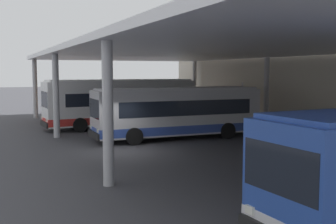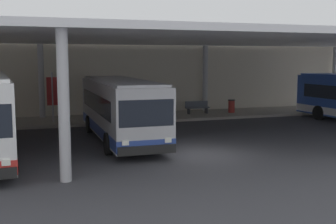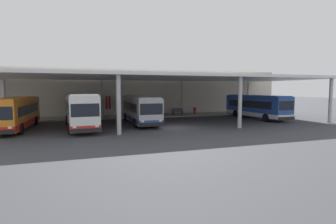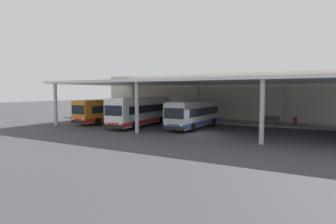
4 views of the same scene
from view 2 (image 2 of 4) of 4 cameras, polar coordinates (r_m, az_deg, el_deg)
name	(u,v)px [view 2 (image 2 of 4)]	position (r m, az deg, el deg)	size (l,w,h in m)	color
ground_plane	(201,154)	(19.43, 4.34, -5.53)	(200.00, 200.00, 0.00)	#3D3D42
platform_kerb	(135,118)	(30.40, -4.44, -0.77)	(42.00, 4.50, 0.18)	gray
station_building_facade	(124,68)	(33.28, -5.91, 5.77)	(48.00, 1.60, 6.98)	beige
canopy_shelter	(162,39)	(24.14, -0.78, 9.64)	(40.00, 17.00, 5.55)	silver
bus_middle_bay	(120,109)	(22.40, -6.39, 0.43)	(2.82, 10.56, 3.17)	#B7B7BC
bench_waiting	(197,107)	(31.92, 3.89, 0.65)	(1.80, 0.45, 0.92)	#4C515B
trash_bin	(232,106)	(32.85, 8.42, 0.79)	(0.52, 0.52, 0.98)	maroon
banner_sign	(52,94)	(28.50, -15.09, 2.31)	(0.70, 0.12, 3.20)	#B2B2B7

